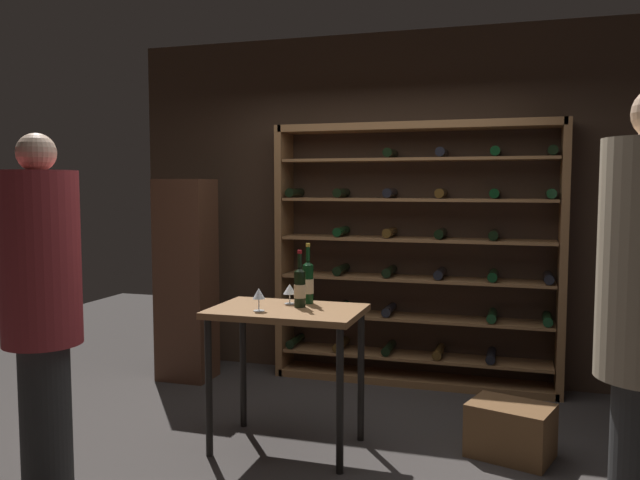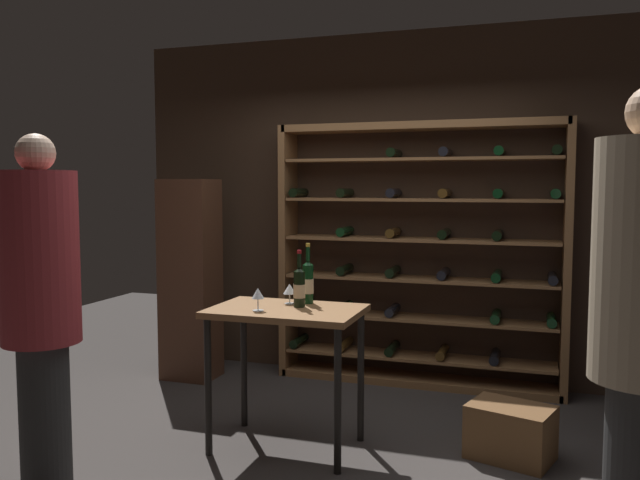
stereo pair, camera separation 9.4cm
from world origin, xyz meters
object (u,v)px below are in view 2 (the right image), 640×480
object	(u,v)px
tasting_table	(286,327)
display_cabinet	(190,279)
wine_crate	(511,432)
wine_rack	(419,256)
wine_bottle_green_slim	(308,282)
person_guest_blue_shirt	(41,298)
wine_glass_stemmed_center	(258,294)
wine_bottle_amber_reserve	(299,287)
wine_glass_stemmed_right	(290,290)

from	to	relation	value
tasting_table	display_cabinet	bearing A→B (deg)	139.16
wine_crate	display_cabinet	size ratio (longest dim) A/B	0.28
wine_rack	wine_bottle_green_slim	bearing A→B (deg)	-109.18
person_guest_blue_shirt	display_cabinet	world-z (taller)	person_guest_blue_shirt
wine_rack	wine_glass_stemmed_center	xyz separation A→B (m)	(-0.68, -1.73, -0.08)
display_cabinet	wine_bottle_green_slim	world-z (taller)	display_cabinet
wine_rack	wine_bottle_amber_reserve	size ratio (longest dim) A/B	6.56
display_cabinet	wine_rack	bearing A→B (deg)	12.75
wine_rack	display_cabinet	bearing A→B (deg)	-167.25
person_guest_blue_shirt	display_cabinet	distance (m)	2.19
wine_bottle_green_slim	wine_bottle_amber_reserve	bearing A→B (deg)	-93.44
display_cabinet	wine_glass_stemmed_center	world-z (taller)	display_cabinet
display_cabinet	wine_glass_stemmed_center	size ratio (longest dim) A/B	12.05
person_guest_blue_shirt	wine_bottle_amber_reserve	distance (m)	1.49
wine_crate	wine_glass_stemmed_right	bearing A→B (deg)	-174.26
wine_glass_stemmed_right	tasting_table	bearing A→B (deg)	-77.57
wine_crate	wine_bottle_amber_reserve	size ratio (longest dim) A/B	1.33
tasting_table	wine_glass_stemmed_right	distance (m)	0.26
wine_bottle_amber_reserve	wine_crate	bearing A→B (deg)	9.66
wine_rack	wine_glass_stemmed_right	distance (m)	1.56
wine_rack	tasting_table	world-z (taller)	wine_rack
wine_bottle_amber_reserve	wine_glass_stemmed_right	world-z (taller)	wine_bottle_amber_reserve
wine_bottle_amber_reserve	person_guest_blue_shirt	bearing A→B (deg)	-135.12
wine_glass_stemmed_right	wine_rack	bearing A→B (deg)	67.90
tasting_table	wine_bottle_amber_reserve	world-z (taller)	wine_bottle_amber_reserve
wine_crate	wine_bottle_amber_reserve	distance (m)	1.56
wine_bottle_amber_reserve	wine_glass_stemmed_center	distance (m)	0.28
display_cabinet	wine_glass_stemmed_right	xyz separation A→B (m)	(1.31, -1.02, 0.13)
display_cabinet	wine_bottle_green_slim	bearing A→B (deg)	-34.19
wine_rack	wine_crate	size ratio (longest dim) A/B	4.92
tasting_table	display_cabinet	distance (m)	1.77
wine_crate	wine_glass_stemmed_center	xyz separation A→B (m)	(-1.48, -0.42, 0.83)
wine_glass_stemmed_center	wine_glass_stemmed_right	xyz separation A→B (m)	(0.10, 0.28, -0.01)
person_guest_blue_shirt	wine_glass_stemmed_right	world-z (taller)	person_guest_blue_shirt
display_cabinet	wine_bottle_amber_reserve	bearing A→B (deg)	-38.04
wine_crate	wine_bottle_amber_reserve	bearing A→B (deg)	-170.34
wine_crate	tasting_table	bearing A→B (deg)	-168.44
display_cabinet	wine_glass_stemmed_right	distance (m)	1.66
person_guest_blue_shirt	wine_bottle_green_slim	distance (m)	1.60
wine_bottle_amber_reserve	tasting_table	bearing A→B (deg)	-138.83
wine_bottle_amber_reserve	wine_bottle_green_slim	world-z (taller)	wine_bottle_green_slim
wine_crate	wine_glass_stemmed_center	distance (m)	1.75
wine_crate	wine_glass_stemmed_right	xyz separation A→B (m)	(-1.38, -0.14, 0.82)
wine_glass_stemmed_right	wine_bottle_amber_reserve	bearing A→B (deg)	-39.65
display_cabinet	wine_crate	bearing A→B (deg)	-18.10
person_guest_blue_shirt	display_cabinet	bearing A→B (deg)	6.18
tasting_table	wine_bottle_amber_reserve	size ratio (longest dim) A/B	2.58
person_guest_blue_shirt	wine_bottle_green_slim	world-z (taller)	person_guest_blue_shirt
person_guest_blue_shirt	display_cabinet	xyz separation A→B (m)	(-0.35, 2.15, -0.22)
display_cabinet	wine_bottle_amber_reserve	distance (m)	1.79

